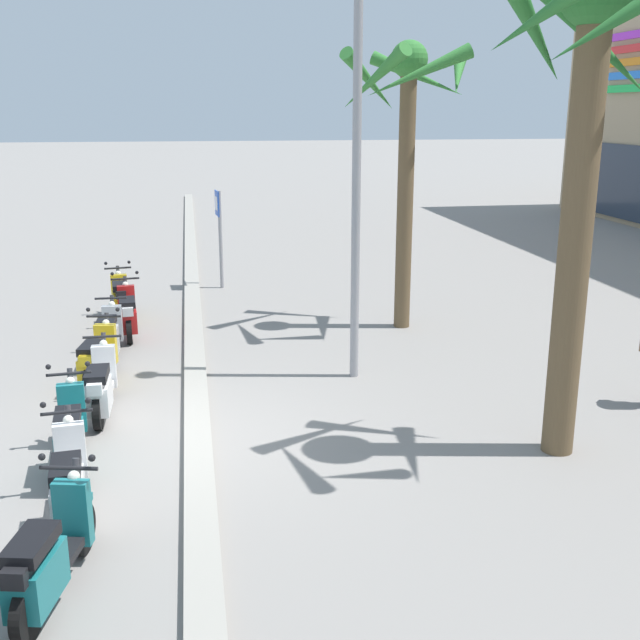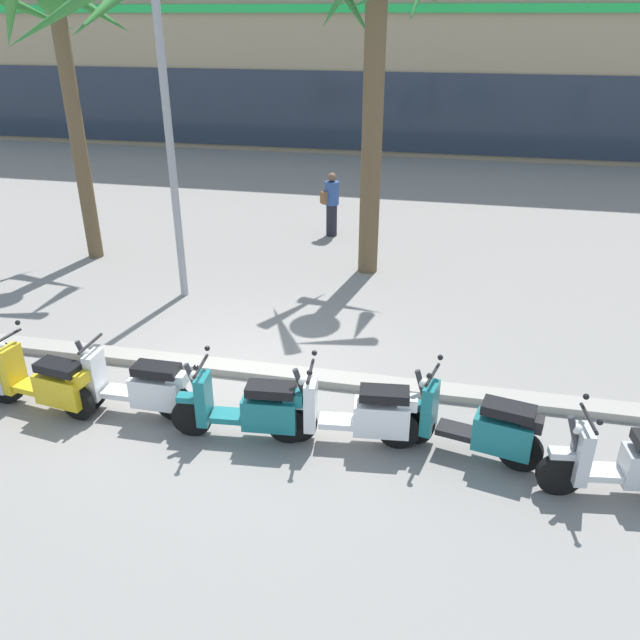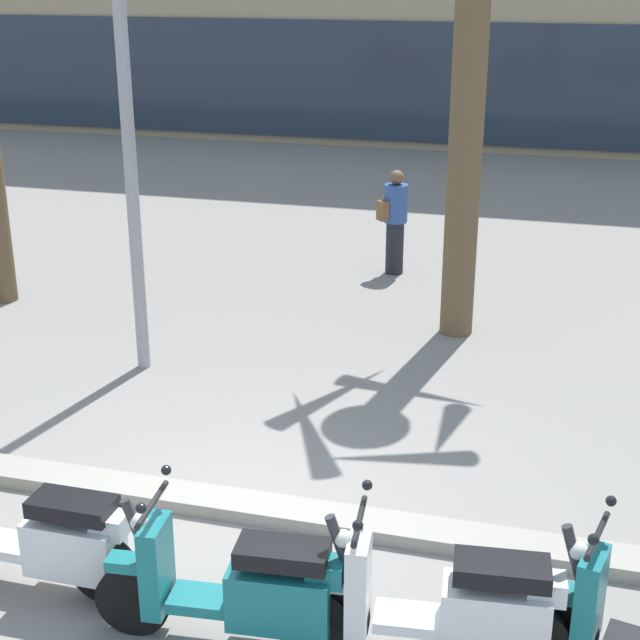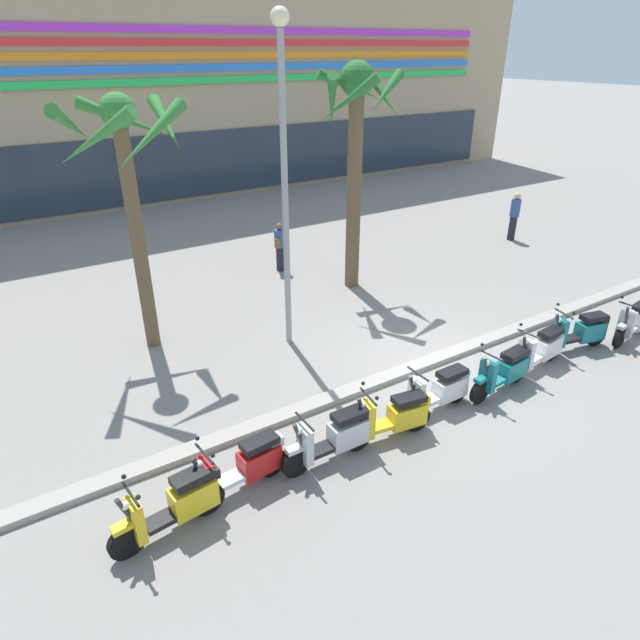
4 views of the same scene
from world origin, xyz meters
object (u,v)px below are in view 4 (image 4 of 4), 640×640
Objects in this scene: scooter_teal_second_in_line at (581,332)px; palm_tree_mid_walkway at (127,162)px; scooter_silver_tail_end at (635,321)px; palm_tree_by_mall_entrance at (357,130)px; scooter_yellow_gap_after_mid at (177,504)px; scooter_teal_last_in_row at (504,371)px; scooter_yellow_mid_front at (395,416)px; scooter_red_far_back at (244,466)px; scooter_white_mid_centre at (541,349)px; scooter_silver_lead_nearest at (335,437)px; street_lamp at (284,160)px; pedestrian_window_shopping at (280,246)px; scooter_white_mid_rear at (439,391)px; pedestrian_by_palm_tree at (514,215)px.

palm_tree_mid_walkway is at bearing 146.09° from scooter_teal_second_in_line.
palm_tree_by_mall_entrance is (-3.81, 6.32, 3.93)m from scooter_silver_tail_end.
scooter_teal_last_in_row is at bearing -0.58° from scooter_yellow_gap_after_mid.
scooter_teal_second_in_line is 1.66m from scooter_silver_tail_end.
scooter_yellow_mid_front is 5.66m from scooter_teal_second_in_line.
scooter_yellow_gap_after_mid is 0.98× the size of scooter_teal_second_in_line.
scooter_yellow_gap_after_mid is 0.97× the size of scooter_red_far_back.
scooter_yellow_mid_front is 0.96× the size of scooter_white_mid_centre.
scooter_yellow_mid_front is at bearing -5.50° from scooter_red_far_back.
street_lamp reaches higher than scooter_silver_lead_nearest.
scooter_teal_second_in_line is 8.81m from pedestrian_window_shopping.
scooter_silver_tail_end is at bearing -12.46° from scooter_teal_second_in_line.
scooter_white_mid_rear is at bearing 173.05° from scooter_teal_last_in_row.
scooter_white_mid_rear is 2.97m from scooter_white_mid_centre.
scooter_silver_tail_end is (1.62, -0.36, -0.00)m from scooter_teal_second_in_line.
scooter_white_mid_rear is 0.30× the size of palm_tree_by_mall_entrance.
pedestrian_by_palm_tree reaches higher than scooter_yellow_mid_front.
palm_tree_mid_walkway reaches higher than scooter_teal_last_in_row.
scooter_teal_last_in_row is at bearing -175.92° from scooter_teal_second_in_line.
scooter_white_mid_centre is at bearing -136.37° from pedestrian_by_palm_tree.
pedestrian_window_shopping is (-1.23, 2.16, -3.58)m from palm_tree_by_mall_entrance.
pedestrian_by_palm_tree is (3.55, 6.64, 0.46)m from scooter_silver_tail_end.
scooter_red_far_back reaches higher than scooter_white_mid_rear.
street_lamp is at bearing 135.27° from scooter_white_mid_centre.
scooter_silver_tail_end is at bearing -31.33° from street_lamp.
street_lamp is (-3.28, -2.00, -0.14)m from palm_tree_by_mall_entrance.
scooter_red_far_back is at bearing 10.89° from scooter_yellow_gap_after_mid.
scooter_red_far_back is at bearing -122.23° from pedestrian_window_shopping.
pedestrian_by_palm_tree is at bearing 39.07° from scooter_teal_last_in_row.
palm_tree_mid_walkway is (1.39, 5.67, 3.75)m from scooter_yellow_gap_after_mid.
pedestrian_by_palm_tree is at bearing 30.82° from scooter_yellow_mid_front.
scooter_red_far_back is at bearing -127.84° from street_lamp.
scooter_silver_lead_nearest is (2.75, 0.03, -0.00)m from scooter_yellow_gap_after_mid.
scooter_silver_tail_end is at bearing -2.55° from scooter_red_far_back.
scooter_white_mid_centre is (7.03, -0.12, -0.00)m from scooter_red_far_back.
scooter_red_far_back and scooter_teal_second_in_line have the same top height.
pedestrian_window_shopping reaches higher than scooter_teal_second_in_line.
scooter_yellow_gap_after_mid is 0.99× the size of scooter_white_mid_rear.
scooter_yellow_mid_front is 8.60m from pedestrian_window_shopping.
scooter_white_mid_centre is 3.08m from scooter_silver_tail_end.
scooter_silver_lead_nearest is 1.02× the size of scooter_yellow_mid_front.
scooter_white_mid_rear is at bearing -179.94° from scooter_teal_second_in_line.
pedestrian_window_shopping is at bearing 103.59° from scooter_white_mid_centre.
pedestrian_window_shopping is (2.24, 8.30, 0.36)m from scooter_yellow_mid_front.
pedestrian_window_shopping is at bearing 57.77° from scooter_red_far_back.
street_lamp reaches higher than pedestrian_by_palm_tree.
scooter_yellow_gap_after_mid is 0.25× the size of street_lamp.
scooter_teal_last_in_row is 0.25× the size of street_lamp.
scooter_red_far_back is at bearing 172.95° from scooter_silver_lead_nearest.
scooter_red_far_back is at bearing 174.50° from scooter_yellow_mid_front.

